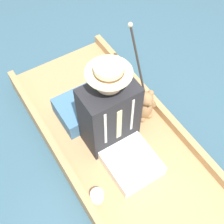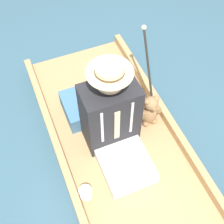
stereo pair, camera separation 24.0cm
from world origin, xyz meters
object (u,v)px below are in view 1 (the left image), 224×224
(seated_person, at_px, (113,119))
(teddy_bear, at_px, (145,106))
(walking_cane, at_px, (138,61))
(wine_glass, at_px, (97,195))

(seated_person, relative_size, teddy_bear, 2.58)
(seated_person, height_order, walking_cane, seated_person)
(wine_glass, height_order, walking_cane, walking_cane)
(seated_person, xyz_separation_m, teddy_bear, (-0.38, -0.07, -0.18))
(seated_person, relative_size, wine_glass, 8.15)
(walking_cane, bearing_deg, teddy_bear, 72.27)
(teddy_bear, height_order, walking_cane, walking_cane)
(seated_person, relative_size, walking_cane, 1.17)
(seated_person, bearing_deg, teddy_bear, -173.02)
(wine_glass, bearing_deg, teddy_bear, -149.67)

